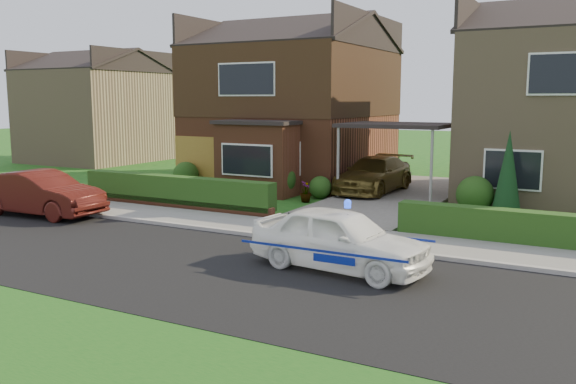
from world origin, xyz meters
The scene contains 24 objects.
ground centered at (0.00, 0.00, 0.00)m, with size 120.00×120.00×0.00m, color #154D14.
road centered at (0.00, 0.00, 0.00)m, with size 60.00×6.00×0.02m, color black.
kerb centered at (0.00, 3.05, 0.06)m, with size 60.00×0.16×0.12m, color #9E9993.
sidewalk centered at (0.00, 4.10, 0.05)m, with size 60.00×2.00×0.10m, color slate.
grass_verge centered at (0.00, -5.00, 0.00)m, with size 60.00×4.00×0.01m, color #154D14.
driveway centered at (0.00, 11.00, 0.06)m, with size 3.80×12.00×0.12m, color #666059.
house_left centered at (-5.78, 13.90, 3.81)m, with size 7.50×9.53×7.25m.
carport_link centered at (0.00, 10.95, 2.66)m, with size 3.80×3.00×2.77m.
garage_door centered at (-8.25, 9.96, 1.05)m, with size 2.20×0.10×2.10m, color brown.
dwarf_wall centered at (-5.80, 5.30, 0.18)m, with size 7.70×0.25×0.36m, color brown.
hedge_left centered at (-5.80, 5.45, 0.00)m, with size 7.50×0.55×0.90m, color #103410.
hedge_right centered at (5.80, 5.35, 0.00)m, with size 7.50×0.55×0.80m, color #103410.
shrub_left_far centered at (-8.50, 9.50, 0.54)m, with size 1.08×1.08×1.08m, color #103410.
shrub_left_mid centered at (-4.00, 9.30, 0.66)m, with size 1.32×1.32×1.32m, color #103410.
shrub_left_near centered at (-2.40, 9.60, 0.42)m, with size 0.84×0.84×0.84m, color #103410.
shrub_right_near centered at (3.20, 9.40, 0.60)m, with size 1.20×1.20×1.20m, color #103410.
conifer_a centered at (4.20, 9.20, 1.30)m, with size 0.90×0.90×2.60m, color black.
neighbour_left centered at (-20.00, 16.00, 2.60)m, with size 6.50×7.00×5.20m, color #977D5C.
police_car centered at (2.03, 1.20, 0.67)m, with size 3.64×4.12×1.51m.
driveway_car centered at (-1.00, 11.44, 0.78)m, with size 1.85×4.56×1.32m, color brown.
street_car centered at (-8.64, 2.40, 0.70)m, with size 4.24×1.48×1.40m, color #45130E.
potted_plant_a centered at (-5.65, 9.00, 0.40)m, with size 0.42×0.29×0.80m, color gray.
potted_plant_b centered at (-7.25, 7.36, 0.37)m, with size 0.41×0.33×0.75m, color gray.
potted_plant_c centered at (-2.50, 8.60, 0.37)m, with size 0.42×0.42×0.74m, color gray.
Camera 1 is at (7.08, -10.49, 3.65)m, focal length 38.00 mm.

